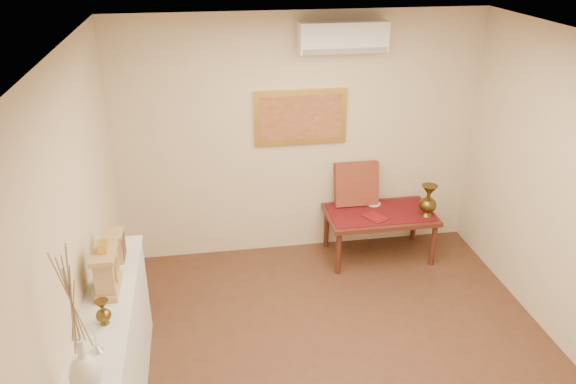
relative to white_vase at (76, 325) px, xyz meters
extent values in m
plane|color=#563222|center=(1.81, 0.85, -1.47)|extent=(4.50, 4.50, 0.00)
plane|color=white|center=(1.81, 0.85, 1.23)|extent=(4.50, 4.50, 0.00)
cube|color=beige|center=(1.81, 3.10, -0.12)|extent=(4.00, 0.02, 2.70)
cube|color=beige|center=(-0.19, 0.85, -0.12)|extent=(0.02, 4.50, 2.70)
cube|color=maroon|center=(2.66, 2.73, -0.92)|extent=(1.14, 0.59, 0.01)
cylinder|color=white|center=(2.65, 2.93, -0.91)|extent=(0.16, 0.16, 0.01)
cube|color=maroon|center=(2.57, 2.60, -0.91)|extent=(0.28, 0.31, 0.01)
cube|color=maroon|center=(2.45, 2.98, -0.67)|extent=(0.50, 0.20, 0.51)
cube|color=silver|center=(-0.01, 0.85, -1.00)|extent=(0.35, 2.00, 0.95)
cube|color=silver|center=(-0.01, 0.85, -0.51)|extent=(0.37, 2.02, 0.03)
cube|color=tan|center=(-0.01, 1.05, -0.47)|extent=(0.16, 0.36, 0.05)
cube|color=tan|center=(-0.01, 1.05, -0.32)|extent=(0.14, 0.30, 0.25)
cylinder|color=beige|center=(0.07, 1.05, -0.32)|extent=(0.01, 0.17, 0.17)
cylinder|color=gold|center=(0.07, 1.05, -0.32)|extent=(0.01, 0.19, 0.19)
cube|color=tan|center=(-0.01, 1.05, -0.17)|extent=(0.17, 0.34, 0.04)
cube|color=gold|center=(-0.01, 1.05, -0.12)|extent=(0.06, 0.11, 0.07)
cube|color=tan|center=(-0.01, 1.48, -0.38)|extent=(0.15, 0.20, 0.22)
cube|color=#512118|center=(0.06, 1.48, -0.43)|extent=(0.01, 0.17, 0.09)
cube|color=#512118|center=(0.06, 1.48, -0.33)|extent=(0.01, 0.17, 0.09)
cube|color=tan|center=(-0.01, 1.48, -0.26)|extent=(0.16, 0.21, 0.02)
cube|color=#512118|center=(2.66, 2.73, -0.95)|extent=(1.20, 0.70, 0.05)
cylinder|color=#512118|center=(2.12, 2.44, -1.22)|extent=(0.06, 0.06, 0.50)
cylinder|color=#512118|center=(3.20, 2.44, -1.22)|extent=(0.06, 0.06, 0.50)
cylinder|color=#512118|center=(2.12, 3.02, -1.22)|extent=(0.06, 0.06, 0.50)
cylinder|color=#512118|center=(3.20, 3.02, -1.22)|extent=(0.06, 0.06, 0.50)
cube|color=gold|center=(1.81, 3.07, 0.13)|extent=(1.00, 0.05, 0.60)
cube|color=#AC663B|center=(1.81, 3.04, 0.13)|extent=(0.88, 0.01, 0.48)
cube|color=white|center=(2.21, 2.97, 0.98)|extent=(0.90, 0.24, 0.30)
cube|color=gray|center=(2.21, 2.85, 0.86)|extent=(0.86, 0.02, 0.05)
camera|label=1|loc=(0.75, -2.61, 1.96)|focal=35.00mm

